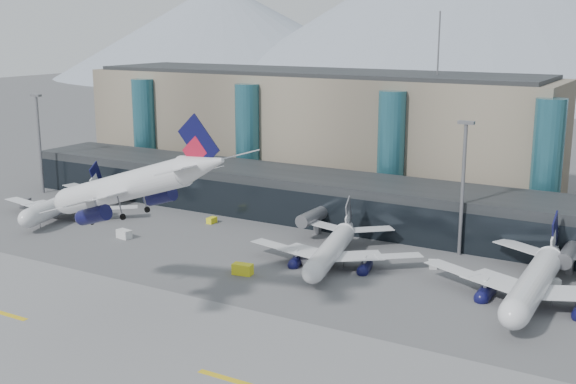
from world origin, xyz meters
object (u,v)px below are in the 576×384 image
(hero_jet, at_px, (138,178))
(veh_h, at_px, (243,269))
(veh_g, at_px, (433,264))
(jet_parked_left, at_px, (69,196))
(lightmast_mid, at_px, (463,181))
(veh_c, at_px, (309,262))
(veh_a, at_px, (124,234))
(lightmast_left, at_px, (39,138))
(veh_d, at_px, (552,283))
(jet_parked_right, at_px, (539,269))
(veh_f, at_px, (26,202))
(jet_parked_mid, at_px, (335,240))
(veh_b, at_px, (212,220))

(hero_jet, relative_size, veh_h, 10.49)
(veh_g, bearing_deg, jet_parked_left, -113.22)
(lightmast_mid, height_order, veh_c, lightmast_mid)
(veh_a, bearing_deg, lightmast_left, 165.37)
(veh_a, distance_m, veh_d, 82.72)
(lightmast_left, relative_size, jet_parked_right, 0.65)
(veh_f, bearing_deg, veh_c, -116.46)
(lightmast_left, distance_m, jet_parked_right, 128.44)
(veh_d, bearing_deg, veh_c, 163.26)
(jet_parked_left, distance_m, veh_c, 65.84)
(veh_f, height_order, veh_h, veh_h)
(lightmast_mid, xyz_separation_m, veh_a, (-62.77, -23.78, -13.53))
(lightmast_mid, height_order, veh_a, lightmast_mid)
(jet_parked_right, bearing_deg, jet_parked_left, 89.10)
(jet_parked_mid, bearing_deg, veh_g, -83.90)
(hero_jet, bearing_deg, lightmast_mid, 61.10)
(jet_parked_left, distance_m, veh_g, 85.19)
(lightmast_mid, xyz_separation_m, veh_f, (-102.68, -14.93, -13.59))
(veh_c, xyz_separation_m, veh_d, (39.91, 11.17, -0.21))
(lightmast_left, relative_size, jet_parked_mid, 0.75)
(lightmast_left, relative_size, veh_d, 9.89)
(veh_b, distance_m, veh_f, 49.53)
(jet_parked_mid, distance_m, veh_d, 38.03)
(veh_g, height_order, veh_h, veh_h)
(veh_d, bearing_deg, veh_g, 148.41)
(veh_f, bearing_deg, jet_parked_left, -114.86)
(veh_a, distance_m, veh_b, 20.41)
(lightmast_left, relative_size, veh_g, 11.43)
(veh_f, bearing_deg, jet_parked_mid, -112.95)
(jet_parked_left, height_order, veh_a, jet_parked_left)
(jet_parked_mid, distance_m, veh_c, 6.45)
(jet_parked_right, relative_size, veh_f, 13.19)
(jet_parked_right, bearing_deg, lightmast_left, 83.44)
(hero_jet, xyz_separation_m, jet_parked_right, (49.88, 36.85, -16.23))
(jet_parked_right, bearing_deg, veh_f, 88.77)
(veh_g, bearing_deg, jet_parked_mid, -97.81)
(lightmast_left, bearing_deg, veh_f, -58.48)
(lightmast_mid, xyz_separation_m, veh_h, (-29.46, -30.00, -13.45))
(veh_a, xyz_separation_m, veh_h, (33.31, -6.22, 0.08))
(veh_a, xyz_separation_m, veh_f, (-39.91, 8.85, -0.06))
(hero_jet, xyz_separation_m, jet_parked_mid, (13.74, 36.57, -16.86))
(lightmast_mid, height_order, jet_parked_mid, lightmast_mid)
(veh_h, bearing_deg, veh_a, 160.98)
(veh_b, height_order, veh_f, veh_f)
(lightmast_mid, xyz_separation_m, jet_parked_left, (-86.76, -15.60, -10.07))
(veh_d, bearing_deg, jet_parked_left, 150.93)
(veh_c, distance_m, veh_f, 81.69)
(hero_jet, bearing_deg, veh_f, 154.93)
(jet_parked_mid, height_order, veh_g, jet_parked_mid)
(veh_g, relative_size, veh_h, 0.64)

